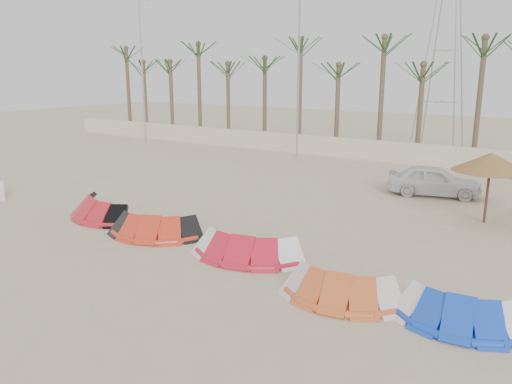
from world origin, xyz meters
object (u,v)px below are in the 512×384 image
Objects in this scene: kite_blue at (463,307)px; car at (434,181)px; kite_red_right at (252,244)px; kite_red_left at (105,207)px; parasol_left at (491,162)px; kite_red_mid at (161,224)px; kite_orange at (345,283)px.

car is (-3.73, 12.00, 0.29)m from kite_blue.
kite_red_right is at bearing 172.14° from kite_blue.
kite_red_left is 0.98× the size of kite_red_right.
parasol_left is 4.58m from car.
car is (9.87, 10.72, 0.28)m from kite_red_left.
kite_red_mid is 1.15× the size of kite_orange.
kite_blue is 0.74× the size of car.
kite_orange is 0.78× the size of car.
car is (2.62, 11.13, 0.28)m from kite_red_right.
kite_red_mid is 10.21m from kite_blue.
kite_red_mid is 12.89m from car.
parasol_left is (12.62, 7.44, 1.92)m from kite_red_left.
kite_red_mid is 7.51m from kite_orange.
kite_orange is at bearing 170.61° from car.
parasol_left is 0.67× the size of car.
kite_red_mid and kite_blue have the same top height.
kite_red_left is 14.57m from car.
parasol_left is at bearing 40.62° from kite_red_mid.
kite_orange is 1.17× the size of parasol_left.
parasol_left reaches higher than kite_red_mid.
parasol_left reaches higher than kite_orange.
kite_blue is at bearing -176.73° from car.
kite_red_mid is at bearing -7.36° from kite_red_left.
kite_red_left is at bearing 176.78° from kite_red_right.
kite_blue is (6.35, -0.88, -0.00)m from kite_red_right.
kite_blue is 8.99m from parasol_left.
kite_orange is at bearing -101.09° from parasol_left.
kite_red_left is at bearing 174.61° from kite_blue.
kite_blue is (10.17, -0.84, -0.00)m from kite_red_mid.
kite_orange is (10.85, -1.56, -0.00)m from kite_red_left.
kite_blue is 12.57m from car.
kite_red_mid is (3.42, -0.44, -0.00)m from kite_red_left.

